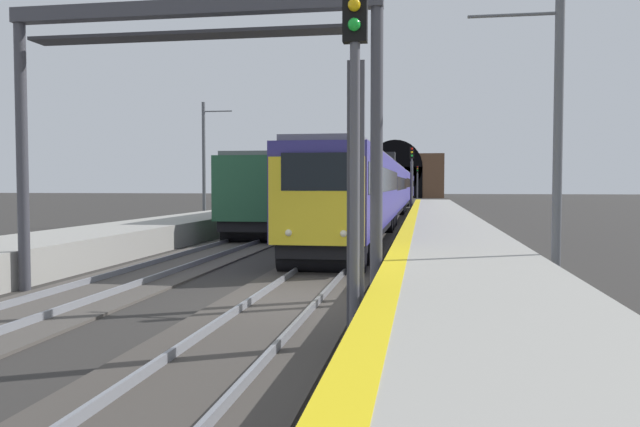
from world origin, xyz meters
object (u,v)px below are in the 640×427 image
(railway_signal_near, at_px, (355,128))
(railway_signal_far, at_px, (417,179))
(train_adjacent_platform, at_px, (318,188))
(railway_signal_mid, at_px, (412,174))
(catenary_mast_far, at_px, (556,138))
(overhead_signal_gantry, at_px, (190,72))
(train_main_approaching, at_px, (390,188))
(catenary_mast_near, at_px, (204,162))

(railway_signal_near, height_order, railway_signal_far, railway_signal_near)
(train_adjacent_platform, height_order, railway_signal_mid, railway_signal_mid)
(train_adjacent_platform, relative_size, railway_signal_mid, 6.98)
(railway_signal_mid, height_order, catenary_mast_far, catenary_mast_far)
(overhead_signal_gantry, bearing_deg, railway_signal_mid, -5.81)
(train_main_approaching, xyz_separation_m, railway_signal_near, (-46.48, -1.87, 1.23))
(train_adjacent_platform, height_order, railway_signal_near, railway_signal_near)
(train_main_approaching, bearing_deg, railway_signal_far, 177.92)
(railway_signal_mid, xyz_separation_m, catenary_mast_near, (-17.80, 12.86, 0.48))
(railway_signal_near, height_order, catenary_mast_near, catenary_mast_near)
(train_main_approaching, relative_size, overhead_signal_gantry, 8.71)
(railway_signal_near, bearing_deg, railway_signal_mid, -180.00)
(train_adjacent_platform, xyz_separation_m, railway_signal_far, (58.31, -6.81, 1.07))
(train_adjacent_platform, xyz_separation_m, overhead_signal_gantry, (-32.72, -2.47, 2.93))
(railway_signal_mid, distance_m, railway_signal_far, 48.43)
(catenary_mast_near, bearing_deg, railway_signal_mid, -35.85)
(railway_signal_near, relative_size, catenary_mast_near, 0.75)
(catenary_mast_near, xyz_separation_m, catenary_mast_far, (-23.26, -17.04, -0.30))
(train_adjacent_platform, bearing_deg, railway_signal_mid, -35.82)
(train_main_approaching, xyz_separation_m, catenary_mast_far, (-40.66, -6.05, 1.44))
(train_adjacent_platform, distance_m, catenary_mast_far, 33.08)
(train_adjacent_platform, bearing_deg, catenary_mast_near, 141.28)
(railway_signal_mid, height_order, railway_signal_far, railway_signal_mid)
(railway_signal_near, bearing_deg, train_adjacent_platform, -169.58)
(catenary_mast_near, bearing_deg, catenary_mast_far, -143.77)
(train_main_approaching, xyz_separation_m, train_adjacent_platform, (-9.48, 4.93, 0.03))
(railway_signal_mid, relative_size, overhead_signal_gantry, 0.66)
(railway_signal_near, distance_m, catenary_mast_far, 7.17)
(railway_signal_far, xyz_separation_m, catenary_mast_near, (-66.23, 12.86, 0.64))
(railway_signal_far, bearing_deg, railway_signal_near, 0.00)
(overhead_signal_gantry, distance_m, catenary_mast_far, 8.79)
(train_adjacent_platform, distance_m, overhead_signal_gantry, 32.95)
(railway_signal_near, xyz_separation_m, catenary_mast_near, (29.08, 12.86, 0.51))
(train_adjacent_platform, height_order, catenary_mast_far, catenary_mast_far)
(railway_signal_far, relative_size, catenary_mast_near, 0.72)
(railway_signal_near, xyz_separation_m, railway_signal_mid, (46.89, -0.00, 0.03))
(train_main_approaching, height_order, railway_signal_far, railway_signal_far)
(train_main_approaching, bearing_deg, railway_signal_mid, 102.35)
(train_adjacent_platform, relative_size, railway_signal_far, 7.34)
(railway_signal_near, distance_m, catenary_mast_near, 31.81)
(railway_signal_mid, xyz_separation_m, catenary_mast_far, (-41.06, -4.17, 0.18))
(train_adjacent_platform, distance_m, railway_signal_far, 58.72)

